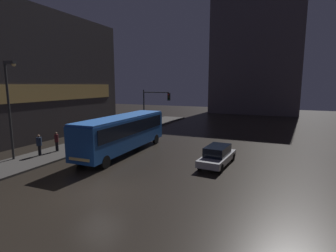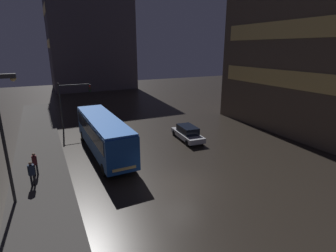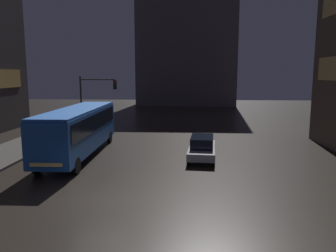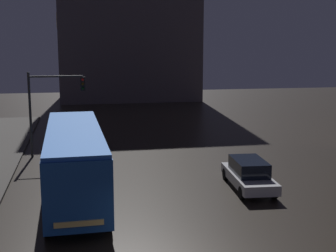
% 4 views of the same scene
% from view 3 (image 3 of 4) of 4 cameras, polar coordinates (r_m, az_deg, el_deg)
% --- Properties ---
extents(ground_plane, '(120.00, 120.00, 0.00)m').
position_cam_3_polar(ground_plane, '(15.81, -11.88, -12.41)').
color(ground_plane, black).
extents(sidewalk_left, '(4.00, 48.00, 0.15)m').
position_cam_3_polar(sidewalk_left, '(28.04, -24.40, -3.44)').
color(sidewalk_left, '#3D3A38').
rests_on(sidewalk_left, ground).
extents(building_far_backdrop, '(18.07, 12.00, 26.40)m').
position_cam_3_polar(building_far_backdrop, '(64.88, 3.20, 15.59)').
color(building_far_backdrop, '#423D47').
rests_on(building_far_backdrop, ground).
extents(bus_near, '(2.78, 11.74, 3.37)m').
position_cam_3_polar(bus_near, '(23.86, -15.24, -0.11)').
color(bus_near, '#194793').
rests_on(bus_near, ground).
extents(car_taxi, '(2.13, 4.83, 1.52)m').
position_cam_3_polar(car_taxi, '(22.66, 5.94, -3.67)').
color(car_taxi, '#B7B7BC').
rests_on(car_taxi, ground).
extents(traffic_light_main, '(3.62, 0.35, 5.53)m').
position_cam_3_polar(traffic_light_main, '(32.64, -12.74, 5.40)').
color(traffic_light_main, '#2D2D2D').
rests_on(traffic_light_main, ground).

